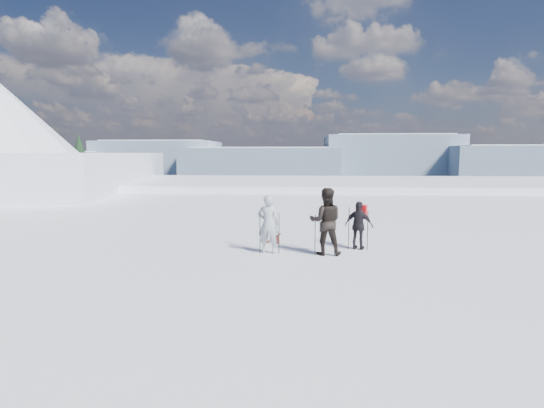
% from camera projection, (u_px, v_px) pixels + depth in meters
% --- Properties ---
extents(lake_basin, '(820.00, 820.00, 71.62)m').
position_uv_depth(lake_basin, '(310.00, 254.00, 39.91)').
color(lake_basin, white).
rests_on(lake_basin, ground).
extents(far_mountain_range, '(770.00, 110.00, 53.00)m').
position_uv_depth(far_mountain_range, '(327.00, 162.00, 459.13)').
color(far_mountain_range, slate).
rests_on(far_mountain_range, ground).
extents(near_ridge, '(31.37, 35.68, 25.62)m').
position_uv_depth(near_ridge, '(32.00, 221.00, 40.51)').
color(near_ridge, white).
rests_on(near_ridge, ground).
extents(skier_grey, '(0.69, 0.49, 1.76)m').
position_uv_depth(skier_grey, '(268.00, 224.00, 12.66)').
color(skier_grey, '#9FA7AD').
rests_on(skier_grey, ground).
extents(skier_dark, '(0.98, 0.78, 1.98)m').
position_uv_depth(skier_dark, '(326.00, 221.00, 12.45)').
color(skier_dark, black).
rests_on(skier_dark, ground).
extents(skier_pack, '(0.95, 0.70, 1.50)m').
position_uv_depth(skier_pack, '(359.00, 225.00, 13.15)').
color(skier_pack, black).
rests_on(skier_pack, ground).
extents(backpack, '(0.37, 0.30, 0.43)m').
position_uv_depth(backpack, '(362.00, 194.00, 13.25)').
color(backpack, red).
rests_on(backpack, skier_pack).
extents(ski_poles, '(3.30, 0.85, 1.32)m').
position_uv_depth(ski_poles, '(318.00, 232.00, 12.71)').
color(ski_poles, black).
rests_on(ski_poles, ground).
extents(skis_loose, '(0.46, 1.70, 0.03)m').
position_uv_depth(skis_loose, '(276.00, 238.00, 14.89)').
color(skis_loose, black).
rests_on(skis_loose, ground).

